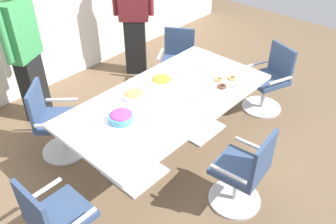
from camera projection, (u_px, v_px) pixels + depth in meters
The scene contains 15 objects.
ground_plane at pixel (168, 148), 4.36m from camera, with size 10.00×10.00×0.01m, color brown.
conference_table at pixel (168, 107), 3.99m from camera, with size 2.40×1.20×0.75m.
office_chair_0 at pixel (177, 65), 5.24m from camera, with size 0.74×0.74×0.91m.
office_chair_1 at pixel (55, 124), 4.09m from camera, with size 0.76×0.76×0.91m.
office_chair_2 at pixel (57, 223), 3.00m from camera, with size 0.55×0.55×0.91m.
office_chair_3 at pixel (244, 174), 3.45m from camera, with size 0.59×0.59×0.91m.
office_chair_4 at pixel (269, 82), 4.83m from camera, with size 0.69×0.69×0.91m.
person_standing_0 at pixel (24, 50), 4.32m from camera, with size 0.58×0.39×1.88m.
person_standing_1 at pixel (134, 14), 5.32m from camera, with size 0.47×0.50×1.87m.
snack_bowl_candy_mix at pixel (121, 116), 3.55m from camera, with size 0.26×0.26×0.10m.
snack_bowl_chips_orange at pixel (162, 81), 4.12m from camera, with size 0.25×0.25×0.09m.
snack_bowl_cookies at pixel (134, 95), 3.88m from camera, with size 0.24×0.24×0.09m.
donut_platter at pixel (227, 83), 4.13m from camera, with size 0.34×0.34×0.04m.
plate_stack at pixel (199, 95), 3.92m from camera, with size 0.19×0.19×0.04m.
napkin_pile at pixel (210, 66), 4.43m from camera, with size 0.17×0.17×0.07m, color white.
Camera 1 is at (-2.40, -2.20, 2.93)m, focal length 38.07 mm.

